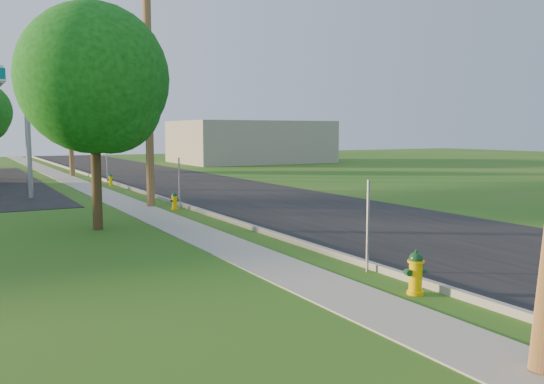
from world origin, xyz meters
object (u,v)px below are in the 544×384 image
at_px(tree_verge, 97,84).
at_px(price_pylon, 25,77).
at_px(hydrant_mid, 175,201).
at_px(utility_pole_far, 69,104).
at_px(hydrant_far, 111,180).
at_px(utility_pole_mid, 148,82).
at_px(hydrant_near, 416,273).

bearing_deg(tree_verge, price_pylon, 95.37).
distance_m(price_pylon, hydrant_mid, 9.58).
height_order(utility_pole_far, hydrant_mid, utility_pole_far).
relative_size(hydrant_mid, hydrant_far, 0.99).
height_order(utility_pole_mid, price_pylon, utility_pole_mid).
bearing_deg(utility_pole_far, tree_verge, -97.47).
relative_size(utility_pole_mid, price_pylon, 1.43).
distance_m(tree_verge, hydrant_mid, 6.30).
bearing_deg(hydrant_far, hydrant_near, -90.25).
distance_m(price_pylon, hydrant_near, 21.18).
xyz_separation_m(price_pylon, hydrant_near, (4.47, -20.09, -5.02)).
distance_m(utility_pole_mid, hydrant_far, 10.73).
relative_size(utility_pole_far, tree_verge, 1.38).
relative_size(price_pylon, hydrant_near, 8.19).
bearing_deg(hydrant_mid, hydrant_near, -89.88).
relative_size(hydrant_near, hydrant_mid, 1.22).
xyz_separation_m(utility_pole_mid, hydrant_mid, (0.54, -1.29, -4.62)).
bearing_deg(utility_pole_mid, hydrant_far, 86.00).
height_order(price_pylon, hydrant_mid, price_pylon).
distance_m(utility_pole_far, hydrant_mid, 19.81).
bearing_deg(hydrant_near, utility_pole_mid, 92.24).
height_order(utility_pole_far, price_pylon, utility_pole_far).
height_order(utility_pole_far, hydrant_far, utility_pole_far).
distance_m(utility_pole_far, hydrant_far, 9.48).
bearing_deg(hydrant_far, utility_pole_mid, -94.00).
bearing_deg(utility_pole_mid, utility_pole_far, 90.00).
height_order(hydrant_mid, hydrant_far, hydrant_far).
relative_size(utility_pole_far, price_pylon, 1.39).
bearing_deg(tree_verge, hydrant_far, 75.67).
bearing_deg(price_pylon, utility_pole_mid, -54.66).
distance_m(utility_pole_far, tree_verge, 22.75).
bearing_deg(hydrant_near, tree_verge, 109.35).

